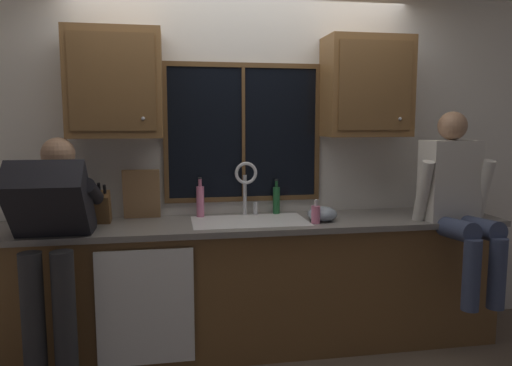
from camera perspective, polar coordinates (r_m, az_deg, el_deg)
back_wall at (r=3.70m, az=-1.65°, el=2.03°), size 5.93×0.12×2.55m
window_glass at (r=3.62m, az=-1.52°, el=5.87°), size 1.10×0.02×0.95m
window_frame_top at (r=3.63m, az=-1.52°, el=13.66°), size 1.17×0.02×0.04m
window_frame_bottom at (r=3.66m, az=-1.47°, el=-1.87°), size 1.17×0.02×0.04m
window_frame_left at (r=3.57m, az=-10.58°, el=5.74°), size 0.03×0.02×0.95m
window_frame_right at (r=3.74m, az=7.19°, el=5.86°), size 0.03×0.02×0.95m
window_mullion_center at (r=3.61m, az=-1.49°, el=5.87°), size 0.02×0.02×0.95m
lower_cabinet_run at (r=3.54m, az=-0.76°, el=-12.08°), size 3.53×0.58×0.88m
countertop at (r=3.40m, az=-0.72°, el=-4.84°), size 3.59×0.62×0.04m
dishwasher_front at (r=3.20m, az=-12.81°, el=-14.07°), size 0.60×0.02×0.74m
upper_cabinet_left at (r=3.45m, az=-16.20°, el=11.10°), size 0.62×0.36×0.72m
upper_cabinet_right at (r=3.71m, az=12.82°, el=10.91°), size 0.62×0.36×0.72m
sink at (r=3.42m, az=-0.75°, el=-6.08°), size 0.80×0.46×0.21m
faucet at (r=3.54m, az=-1.11°, el=0.13°), size 0.18×0.09×0.40m
person_standing at (r=3.15m, az=-22.81°, el=-5.57°), size 0.53×0.71×1.51m
person_sitting_on_counter at (r=3.62m, az=22.53°, el=-1.37°), size 0.54×0.62×1.26m
knife_block at (r=3.46m, az=-17.72°, el=-2.79°), size 0.12×0.18×0.32m
cutting_board at (r=3.54m, az=-13.27°, el=-1.29°), size 0.26×0.09×0.36m
mixing_bowl at (r=3.44m, az=7.77°, el=-3.62°), size 0.21×0.21×0.10m
soap_dispenser at (r=3.34m, az=7.01°, el=-3.64°), size 0.06×0.07×0.17m
bottle_green_glass at (r=3.55m, az=-6.56°, el=-2.06°), size 0.06×0.06×0.29m
bottle_tall_clear at (r=3.65m, az=2.41°, el=-1.95°), size 0.05×0.05×0.26m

